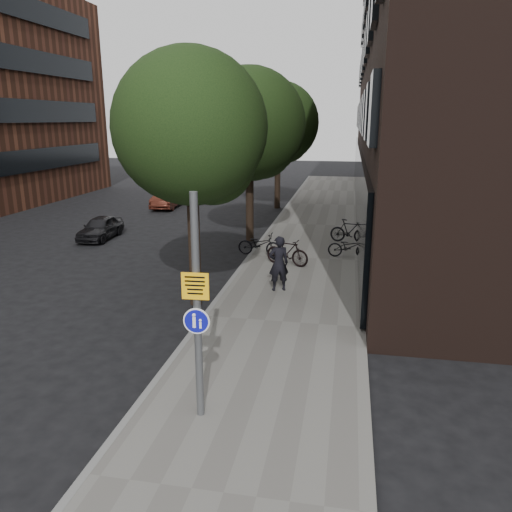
% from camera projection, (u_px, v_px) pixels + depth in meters
% --- Properties ---
extents(ground, '(120.00, 120.00, 0.00)m').
position_uv_depth(ground, '(250.00, 385.00, 10.71)').
color(ground, black).
rests_on(ground, ground).
extents(sidewalk, '(4.50, 60.00, 0.12)m').
position_uv_depth(sidewalk, '(304.00, 259.00, 20.13)').
color(sidewalk, slate).
rests_on(sidewalk, ground).
extents(curb_edge, '(0.15, 60.00, 0.13)m').
position_uv_depth(curb_edge, '(250.00, 256.00, 20.52)').
color(curb_edge, slate).
rests_on(curb_edge, ground).
extents(building_right_dark_brick, '(12.00, 40.00, 18.00)m').
position_uv_depth(building_right_dark_brick, '(477.00, 54.00, 27.67)').
color(building_right_dark_brick, black).
rests_on(building_right_dark_brick, ground).
extents(street_tree_near, '(4.40, 4.40, 7.50)m').
position_uv_depth(street_tree_near, '(194.00, 134.00, 14.20)').
color(street_tree_near, black).
rests_on(street_tree_near, ground).
extents(street_tree_mid, '(5.00, 5.00, 7.80)m').
position_uv_depth(street_tree_mid, '(252.00, 128.00, 22.25)').
color(street_tree_mid, black).
rests_on(street_tree_mid, ground).
extents(street_tree_far, '(5.00, 5.00, 7.80)m').
position_uv_depth(street_tree_far, '(280.00, 126.00, 30.78)').
color(street_tree_far, black).
rests_on(street_tree_far, ground).
extents(signpost, '(0.49, 0.14, 4.23)m').
position_uv_depth(signpost, '(197.00, 308.00, 8.90)').
color(signpost, '#595B5E').
rests_on(signpost, sidewalk).
extents(pedestrian, '(0.78, 0.65, 1.81)m').
position_uv_depth(pedestrian, '(279.00, 263.00, 16.07)').
color(pedestrian, black).
rests_on(pedestrian, sidewalk).
extents(parked_bike_facade_near, '(1.72, 0.69, 0.89)m').
position_uv_depth(parked_bike_facade_near, '(349.00, 247.00, 20.05)').
color(parked_bike_facade_near, black).
rests_on(parked_bike_facade_near, sidewalk).
extents(parked_bike_facade_far, '(1.83, 0.85, 1.06)m').
position_uv_depth(parked_bike_facade_far, '(350.00, 231.00, 22.45)').
color(parked_bike_facade_far, black).
rests_on(parked_bike_facade_far, sidewalk).
extents(parked_bike_curb_near, '(1.84, 0.80, 0.94)m').
position_uv_depth(parked_bike_curb_near, '(259.00, 244.00, 20.34)').
color(parked_bike_curb_near, black).
rests_on(parked_bike_curb_near, sidewalk).
extents(parked_bike_curb_far, '(1.82, 1.05, 1.05)m').
position_uv_depth(parked_bike_curb_far, '(287.00, 252.00, 18.96)').
color(parked_bike_curb_far, black).
rests_on(parked_bike_curb_far, sidewalk).
extents(parked_car_near, '(1.39, 3.21, 1.08)m').
position_uv_depth(parked_car_near, '(100.00, 228.00, 23.67)').
color(parked_car_near, black).
rests_on(parked_car_near, ground).
extents(parked_car_mid, '(1.56, 3.92, 1.27)m').
position_uv_depth(parked_car_mid, '(168.00, 198.00, 32.08)').
color(parked_car_mid, '#5A2519').
rests_on(parked_car_mid, ground).
extents(parked_car_far, '(2.06, 4.20, 1.18)m').
position_uv_depth(parked_car_far, '(197.00, 187.00, 37.55)').
color(parked_car_far, black).
rests_on(parked_car_far, ground).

